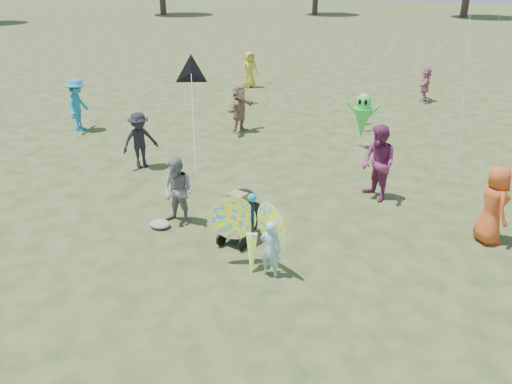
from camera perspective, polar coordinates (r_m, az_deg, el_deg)
ground at (r=9.30m, az=-2.48°, el=-9.96°), size 160.00×160.00×0.00m
child_girl at (r=9.13m, az=1.67°, el=-6.51°), size 0.41×0.27×1.11m
adult_man at (r=10.97m, az=-8.90°, el=0.06°), size 0.78×0.62×1.54m
grey_bag at (r=11.17m, az=-10.94°, el=-3.62°), size 0.47×0.39×0.15m
crowd_a at (r=11.20m, az=25.50°, el=-1.32°), size 0.83×0.96×1.66m
crowd_b at (r=14.36m, az=-13.13°, el=5.77°), size 1.06×1.18×1.59m
crowd_d at (r=17.17m, az=-1.88°, el=9.53°), size 0.80×1.58×1.63m
crowd_e at (r=12.31m, az=13.80°, el=3.20°), size 1.14×1.13×1.86m
crowd_g at (r=23.88m, az=-0.73°, el=13.81°), size 0.92×0.94×1.63m
crowd_i at (r=18.33m, az=-19.68°, el=9.36°), size 0.98×1.31×1.80m
crowd_j at (r=22.46m, az=18.76°, el=11.58°), size 0.47×1.33×1.42m
jogging_stroller at (r=10.27m, az=-1.86°, el=-2.37°), size 0.64×1.11×1.09m
butterfly_kite at (r=9.24m, az=-0.46°, el=-4.60°), size 1.74×0.75×1.73m
delta_kite_rig at (r=11.63m, az=-7.41°, el=13.29°), size 1.20×1.66×2.22m
alien_kite at (r=15.84m, az=12.07°, el=8.29°), size 1.12×0.69×1.74m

